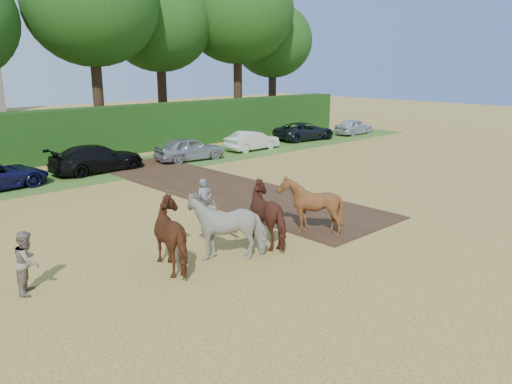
% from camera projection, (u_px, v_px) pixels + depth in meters
% --- Properties ---
extents(ground, '(120.00, 120.00, 0.00)m').
position_uv_depth(ground, '(313.00, 231.00, 17.05)').
color(ground, gold).
rests_on(ground, ground).
extents(earth_strip, '(4.50, 17.00, 0.05)m').
position_uv_depth(earth_strip, '(218.00, 188.00, 22.98)').
color(earth_strip, '#472D1C').
rests_on(earth_strip, ground).
extents(grass_verge, '(50.00, 5.00, 0.03)m').
position_uv_depth(grass_verge, '(115.00, 170.00, 26.93)').
color(grass_verge, '#38601E').
rests_on(grass_verge, ground).
extents(hedgerow, '(46.00, 1.60, 3.00)m').
position_uv_depth(hedgerow, '(77.00, 134.00, 29.74)').
color(hedgerow, '#14380F').
rests_on(hedgerow, ground).
extents(spectator_near, '(0.94, 0.98, 1.60)m').
position_uv_depth(spectator_near, '(27.00, 262.00, 12.32)').
color(spectator_near, '#9F917D').
rests_on(spectator_near, ground).
extents(plough_team, '(6.62, 4.60, 1.93)m').
position_uv_depth(plough_team, '(249.00, 218.00, 15.26)').
color(plough_team, '#5B3216').
rests_on(plough_team, ground).
extents(parked_cars, '(41.45, 3.33, 1.46)m').
position_uv_depth(parked_cars, '(138.00, 155.00, 27.61)').
color(parked_cars, silver).
rests_on(parked_cars, ground).
extents(treeline, '(48.70, 10.60, 14.21)m').
position_uv_depth(treeline, '(14.00, 3.00, 29.01)').
color(treeline, '#382616').
rests_on(treeline, ground).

